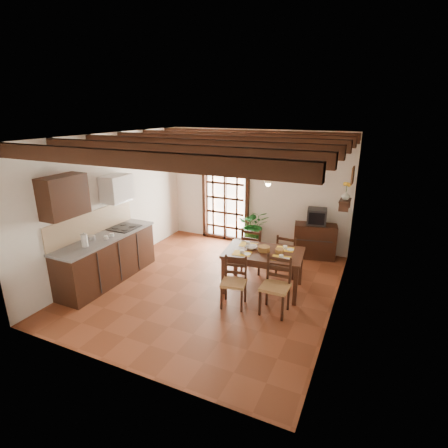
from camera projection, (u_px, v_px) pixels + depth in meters
The scene contains 25 objects.
ground_plane at pixel (211, 286), 6.72m from camera, with size 5.00×5.00×0.00m, color brown.
room_shell at pixel (209, 194), 6.15m from camera, with size 4.52×5.02×2.81m.
ceiling_beams at pixel (209, 143), 5.88m from camera, with size 4.50×4.34×0.20m.
french_door at pixel (225, 195), 8.78m from camera, with size 1.26×0.11×2.32m.
kitchen_counter at pixel (107, 258), 6.83m from camera, with size 0.64×2.25×1.38m.
upper_cabinet at pixel (64, 196), 5.84m from camera, with size 0.35×0.80×0.70m, color black.
range_hood at pixel (116, 188), 6.94m from camera, with size 0.38×0.60×0.54m.
counter_items at pixel (108, 233), 6.75m from camera, with size 0.50×1.43×0.25m.
dining_table at pixel (264, 256), 6.41m from camera, with size 1.51×1.06×0.77m.
chair_near_left at pixel (234, 291), 5.98m from camera, with size 0.47×0.46×0.88m.
chair_near_right at pixel (275, 296), 5.77m from camera, with size 0.45×0.43×0.96m.
chair_far_left at pixel (253, 257), 7.28m from camera, with size 0.46×0.44×0.96m.
chair_far_right at pixel (287, 262), 7.08m from camera, with size 0.44×0.42×0.89m.
table_setting at pixel (264, 249), 6.36m from camera, with size 1.03×0.69×0.10m.
table_bowl at pixel (251, 247), 6.49m from camera, with size 0.22×0.22×0.05m, color white.
sideboard at pixel (315, 241), 7.91m from camera, with size 0.92×0.42×0.79m, color black.
crt_tv at pixel (317, 216), 7.73m from camera, with size 0.47×0.44×0.36m.
fuse_box at pixel (321, 180), 7.72m from camera, with size 0.25×0.03×0.32m, color white.
plant_pot at pixel (254, 243), 8.54m from camera, with size 0.34×0.34×0.21m, color maroon.
potted_plant at pixel (254, 226), 8.39m from camera, with size 1.86×1.59×2.07m, color #144C19.
wall_shelf at pixel (345, 202), 6.78m from camera, with size 0.20×0.42×0.20m.
shelf_vase at pixel (346, 196), 6.74m from camera, with size 0.15×0.15×0.15m, color #B2BFB2.
shelf_flowers at pixel (347, 185), 6.67m from camera, with size 0.14×0.14×0.36m.
framed_picture at pixel (353, 175), 6.58m from camera, with size 0.03×0.32×0.32m.
pendant_lamp at pixel (268, 179), 6.05m from camera, with size 0.36×0.36×0.84m.
Camera 1 is at (2.73, -5.35, 3.25)m, focal length 28.00 mm.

